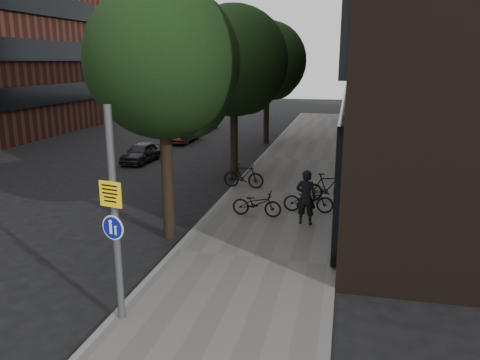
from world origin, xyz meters
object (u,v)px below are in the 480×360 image
(signpost, at_px, (115,216))
(pedestrian, at_px, (306,197))
(parked_car_near, at_px, (141,153))
(parked_bike_facade_near, at_px, (309,200))

(signpost, height_order, pedestrian, signpost)
(signpost, bearing_deg, parked_car_near, 125.14)
(pedestrian, xyz_separation_m, parked_car_near, (-9.53, 8.25, -0.50))
(signpost, distance_m, parked_car_near, 16.28)
(parked_bike_facade_near, bearing_deg, pedestrian, 178.73)
(signpost, relative_size, parked_bike_facade_near, 2.52)
(signpost, xyz_separation_m, parked_bike_facade_near, (3.19, 7.91, -1.76))
(parked_car_near, bearing_deg, signpost, -64.34)
(pedestrian, distance_m, parked_bike_facade_near, 1.35)
(parked_bike_facade_near, distance_m, parked_car_near, 11.81)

